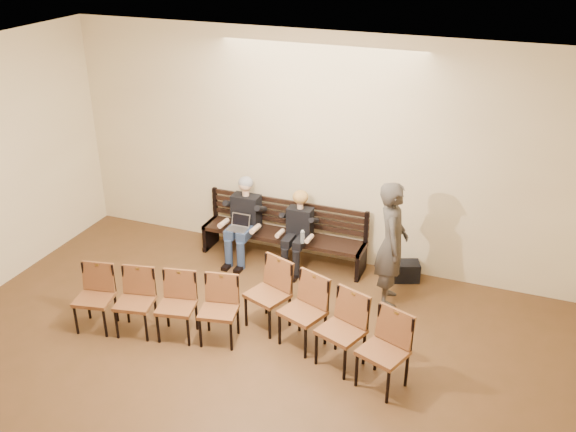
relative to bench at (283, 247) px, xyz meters
name	(u,v)px	position (x,y,z in m)	size (l,w,h in m)	color
room_walls	(166,218)	(0.44, -3.86, 2.31)	(8.02, 10.01, 3.51)	beige
bench	(283,247)	(0.00, 0.00, 0.00)	(2.60, 0.90, 0.45)	black
seated_man	(244,220)	(-0.60, -0.12, 0.42)	(0.53, 0.74, 1.28)	black
seated_woman	(298,235)	(0.29, -0.12, 0.32)	(0.47, 0.65, 1.09)	black
laptop	(238,231)	(-0.60, -0.35, 0.33)	(0.30, 0.23, 0.22)	#B6B6BB
water_bottle	(302,244)	(0.46, -0.37, 0.33)	(0.06, 0.06, 0.21)	silver
bag	(406,271)	(1.92, 0.10, -0.08)	(0.39, 0.27, 0.29)	black
passerby	(392,235)	(1.80, -0.55, 0.81)	(0.75, 0.49, 2.06)	#3B3630
chair_row_front	(155,305)	(-0.79, -2.40, 0.21)	(2.11, 0.47, 0.87)	brown
chair_row_back	(321,322)	(1.31, -2.03, 0.24)	(2.28, 0.51, 0.94)	brown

